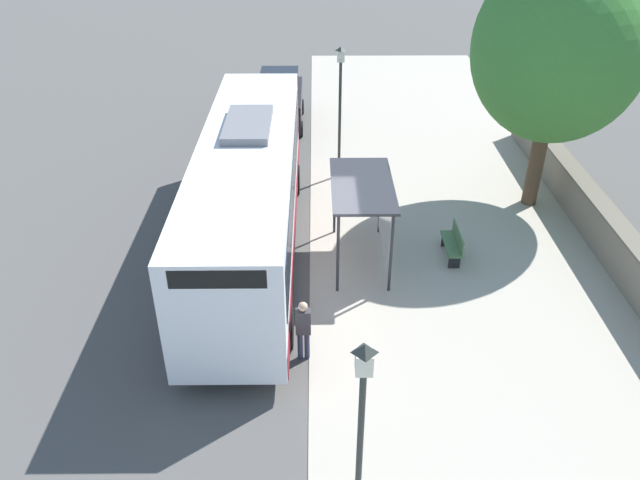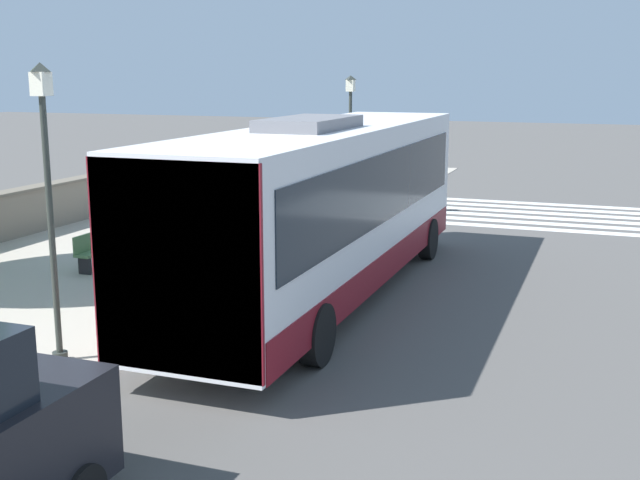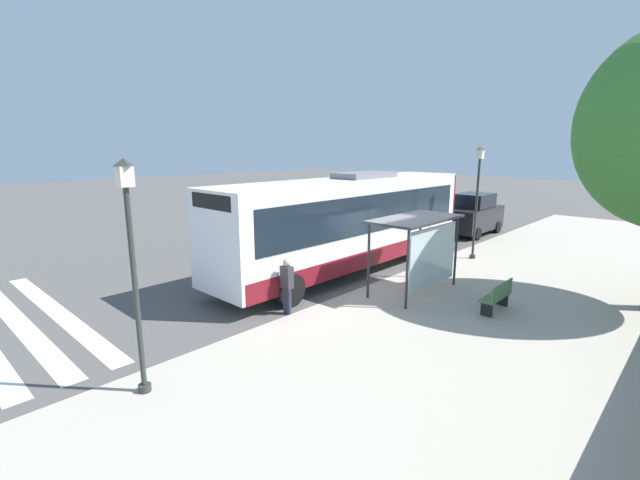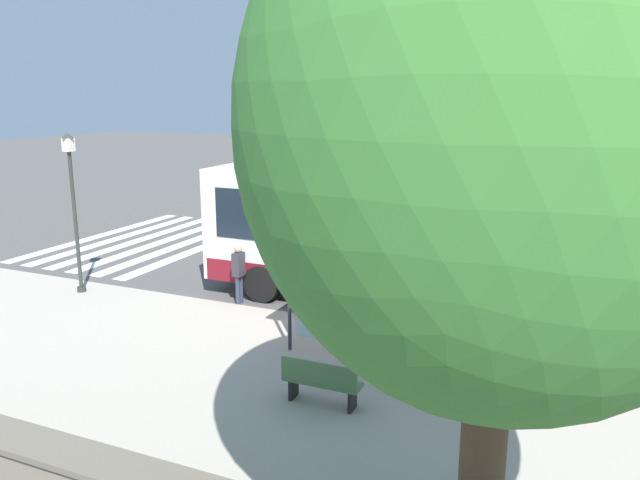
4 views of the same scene
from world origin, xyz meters
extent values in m
plane|color=#514F4C|center=(0.00, 0.00, 0.00)|extent=(120.00, 120.00, 0.00)
cube|color=#ADA393|center=(-4.50, 0.00, 0.01)|extent=(9.00, 44.00, 0.02)
cube|color=silver|center=(5.00, 7.73, 0.00)|extent=(9.00, 0.50, 0.01)
cube|color=silver|center=(5.00, 8.68, 0.00)|extent=(9.00, 0.50, 0.01)
cube|color=silver|center=(5.00, 9.63, 0.00)|extent=(9.00, 0.50, 0.01)
cube|color=silver|center=(5.00, 10.58, 0.00)|extent=(9.00, 0.50, 0.01)
cube|color=silver|center=(5.00, 11.53, 0.00)|extent=(9.00, 0.50, 0.01)
cube|color=silver|center=(5.00, 12.48, 0.00)|extent=(9.00, 0.50, 0.01)
cube|color=#685F52|center=(-8.55, 0.00, 1.27)|extent=(0.60, 20.00, 0.08)
cube|color=white|center=(1.69, -1.31, 1.96)|extent=(2.51, 11.85, 3.02)
cube|color=black|center=(1.69, -1.31, 2.35)|extent=(2.55, 10.90, 1.33)
cube|color=maroon|center=(1.69, -1.31, 0.75)|extent=(2.55, 11.61, 0.60)
cube|color=black|center=(1.69, 4.58, 3.17)|extent=(1.88, 0.08, 0.42)
cube|color=slate|center=(1.69, -2.20, 3.58)|extent=(1.25, 2.61, 0.22)
cylinder|color=black|center=(0.52, 2.84, 0.50)|extent=(0.30, 1.00, 1.00)
cylinder|color=black|center=(2.87, 2.84, 0.50)|extent=(0.30, 1.00, 1.00)
cylinder|color=black|center=(0.52, -4.98, 0.50)|extent=(0.30, 1.00, 1.00)
cylinder|color=black|center=(2.87, -4.98, 0.50)|extent=(0.30, 1.00, 1.00)
cylinder|color=#2D2D33|center=(-0.74, -2.31, 1.18)|extent=(0.08, 0.08, 2.36)
cylinder|color=#2D2D33|center=(-0.74, 0.71, 1.18)|extent=(0.08, 0.08, 2.36)
cylinder|color=#2D2D33|center=(-2.11, -2.31, 1.18)|extent=(0.08, 0.08, 2.36)
cylinder|color=#2D2D33|center=(-2.11, 0.71, 1.18)|extent=(0.08, 0.08, 2.36)
cube|color=#2D2D33|center=(-1.43, -0.80, 2.40)|extent=(1.67, 3.32, 0.08)
cube|color=silver|center=(-2.09, -0.80, 1.30)|extent=(0.03, 2.72, 1.89)
cylinder|color=#2D3347|center=(0.04, 3.31, 0.38)|extent=(0.12, 0.12, 0.77)
cylinder|color=#2D3347|center=(0.20, 3.31, 0.38)|extent=(0.12, 0.12, 0.77)
cube|color=#333338|center=(0.12, 3.31, 1.08)|extent=(0.34, 0.22, 0.62)
sphere|color=tan|center=(0.12, 3.31, 1.50)|extent=(0.21, 0.21, 0.21)
cube|color=#4C7247|center=(-4.06, -0.90, 0.45)|extent=(0.40, 1.43, 0.06)
cube|color=#4C7247|center=(-4.23, -0.90, 0.68)|extent=(0.04, 1.43, 0.40)
cube|color=black|center=(-4.06, -1.47, 0.23)|extent=(0.32, 0.06, 0.45)
cube|color=black|center=(-4.06, -0.32, 0.23)|extent=(0.32, 0.06, 0.45)
cylinder|color=#2D332D|center=(-0.81, 7.87, 0.08)|extent=(0.24, 0.24, 0.16)
cylinder|color=#2D332D|center=(-0.81, 7.87, 1.96)|extent=(0.10, 0.10, 3.93)
cube|color=silver|center=(-0.81, 7.87, 4.10)|extent=(0.24, 0.24, 0.35)
pyramid|color=#2D332D|center=(-0.81, 7.87, 4.35)|extent=(0.28, 0.28, 0.14)
cylinder|color=brown|center=(-7.30, -4.15, 1.87)|extent=(0.49, 0.49, 3.75)
ellipsoid|color=#3D7F33|center=(-7.30, -4.15, 5.14)|extent=(5.08, 5.08, 5.59)
camera|label=1|loc=(-0.16, 14.16, 9.97)|focal=35.00mm
camera|label=2|loc=(7.04, -16.16, 4.50)|focal=45.00mm
camera|label=3|loc=(-8.33, 10.96, 4.58)|focal=24.00mm
camera|label=4|loc=(-13.40, -4.94, 5.43)|focal=35.00mm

